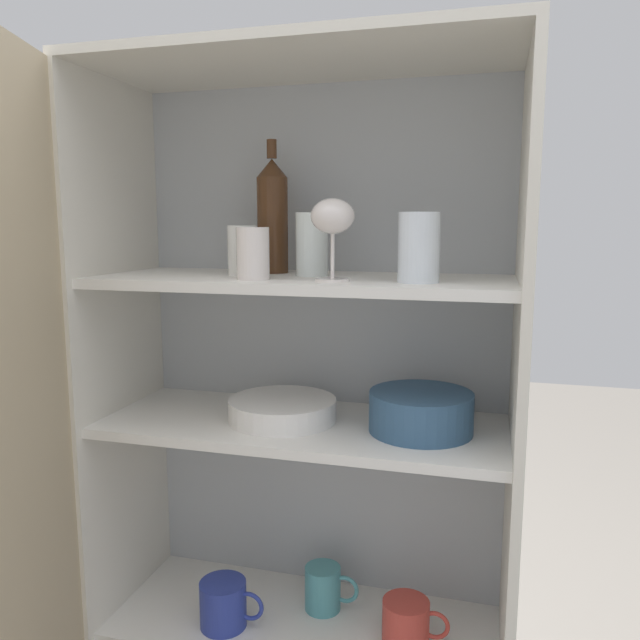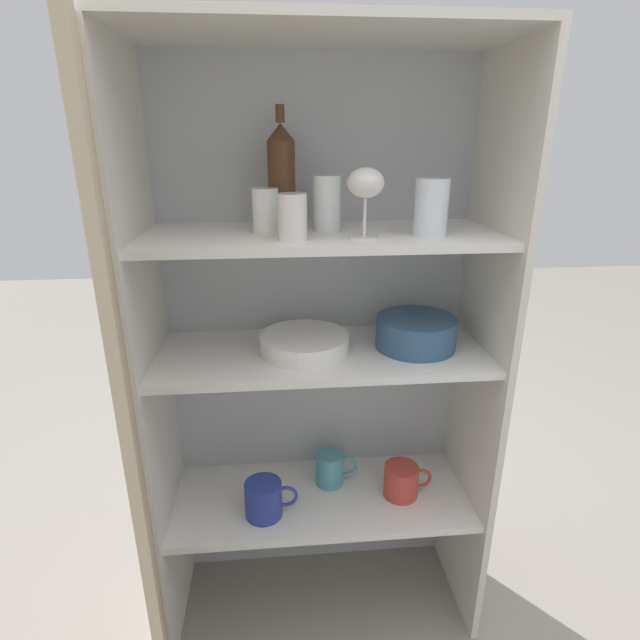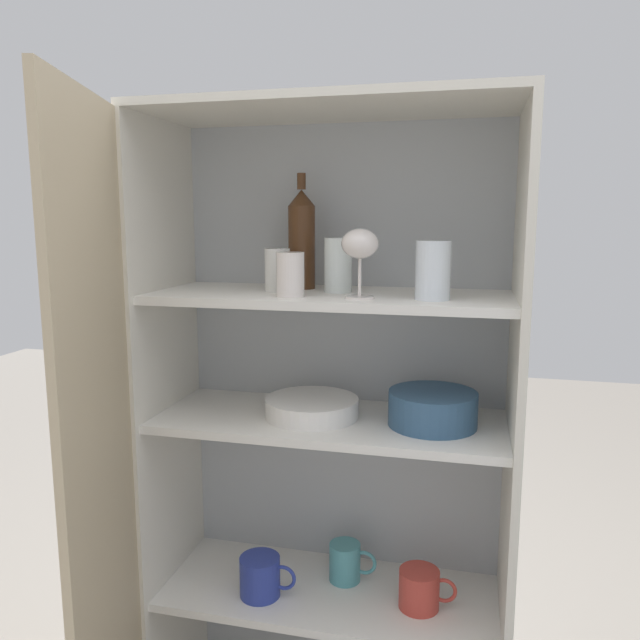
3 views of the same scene
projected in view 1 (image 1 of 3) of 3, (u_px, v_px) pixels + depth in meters
The scene contains 19 objects.
cupboard_back_panel at pixel (324, 426), 1.46m from camera, with size 0.86×0.02×1.53m, color #B2B7BC.
cupboard_side_left at pixel (125, 434), 1.40m from camera, with size 0.02×0.36×1.53m, color silver.
cupboard_side_right at pixel (514, 473), 1.18m from camera, with size 0.02×0.36×1.53m, color silver.
cupboard_top_panel at pixel (301, 60), 1.17m from camera, with size 0.86×0.36×0.02m, color silver.
shelf_board_lower at pixel (304, 624), 1.35m from camera, with size 0.82×0.32×0.02m, color white.
shelf_board_middle at pixel (303, 426), 1.28m from camera, with size 0.82×0.32×0.02m, color white.
shelf_board_upper at pixel (302, 282), 1.24m from camera, with size 0.82×0.32×0.02m, color white.
cupboard_door at pixel (21, 512), 1.02m from camera, with size 0.14×0.41×1.53m.
tumbler_glass_0 at pixel (312, 245), 1.24m from camera, with size 0.06×0.06×0.13m.
tumbler_glass_1 at pixel (242, 250), 1.26m from camera, with size 0.06×0.06×0.10m.
tumbler_glass_2 at pixel (419, 248), 1.11m from camera, with size 0.07×0.07×0.12m.
tumbler_glass_3 at pixel (253, 253), 1.17m from camera, with size 0.06×0.06×0.10m.
wine_glass_0 at pixel (333, 220), 1.11m from camera, with size 0.08×0.08×0.15m.
wine_bottle at pixel (272, 215), 1.31m from camera, with size 0.07×0.07×0.28m.
plate_stack_white at pixel (282, 409), 1.29m from camera, with size 0.22×0.22×0.04m.
mixing_bowl_large at pixel (421, 410), 1.21m from camera, with size 0.20×0.20×0.08m.
coffee_mug_primary at pixel (407, 623), 1.27m from camera, with size 0.14×0.10×0.09m.
coffee_mug_extra_1 at pixel (324, 588), 1.38m from camera, with size 0.12×0.08×0.10m.
coffee_mug_extra_2 at pixel (224, 604), 1.33m from camera, with size 0.14×0.10×0.10m.
Camera 1 is at (0.36, -1.02, 1.23)m, focal length 35.00 mm.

